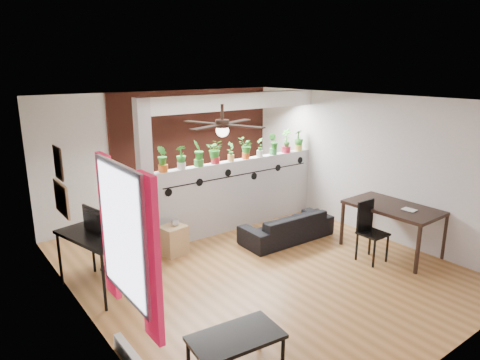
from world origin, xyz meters
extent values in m
cube|color=#905E2F|center=(0.00, 0.00, -0.05)|extent=(6.30, 7.10, 0.10)
cube|color=#B7B7BA|center=(0.00, 3.02, 1.30)|extent=(6.30, 0.04, 2.90)
cube|color=#B7B7BA|center=(0.00, -3.02, 1.30)|extent=(6.30, 0.04, 2.90)
cube|color=#B7B7BA|center=(-2.62, 0.00, 1.30)|extent=(0.04, 7.10, 2.90)
cube|color=#B7B7BA|center=(2.62, 0.00, 1.30)|extent=(0.04, 7.10, 2.90)
cube|color=white|center=(0.00, 0.00, 2.65)|extent=(6.30, 7.10, 0.10)
cube|color=#BCBCC1|center=(0.80, 1.50, 0.68)|extent=(3.60, 0.18, 1.35)
cube|color=white|center=(0.80, 1.50, 2.45)|extent=(3.60, 0.18, 0.30)
cube|color=#BCBCC1|center=(-1.11, 1.50, 1.30)|extent=(0.22, 0.20, 2.60)
cube|color=#A3412F|center=(0.80, 2.97, 1.30)|extent=(3.90, 0.05, 2.60)
cube|color=black|center=(0.80, 1.40, 1.08)|extent=(3.31, 0.01, 0.02)
cylinder|color=black|center=(-0.75, 1.40, 1.00)|extent=(0.14, 0.01, 0.14)
cylinder|color=black|center=(-0.13, 1.40, 1.08)|extent=(0.14, 0.01, 0.14)
cylinder|color=black|center=(0.49, 1.40, 1.16)|extent=(0.14, 0.01, 0.14)
cylinder|color=black|center=(1.11, 1.40, 1.00)|extent=(0.14, 0.01, 0.14)
cylinder|color=black|center=(1.73, 1.40, 1.08)|extent=(0.14, 0.01, 0.14)
cylinder|color=black|center=(2.35, 1.40, 1.16)|extent=(0.14, 0.01, 0.14)
cube|color=white|center=(-2.58, -1.20, 1.55)|extent=(0.02, 0.95, 1.25)
cube|color=white|center=(-2.57, -1.20, 1.55)|extent=(0.04, 1.05, 1.35)
cube|color=red|center=(-2.53, -1.70, 1.45)|extent=(0.06, 0.30, 1.55)
cube|color=red|center=(-2.53, -0.70, 1.45)|extent=(0.06, 0.30, 1.55)
cube|color=#9B714B|center=(-2.58, 0.95, 1.35)|extent=(0.03, 0.60, 0.45)
cube|color=#8C7259|center=(-2.58, 0.90, 1.85)|extent=(0.03, 0.30, 0.40)
cube|color=black|center=(-2.58, 0.90, 1.85)|extent=(0.02, 0.34, 0.44)
cylinder|color=black|center=(-0.80, -0.30, 2.50)|extent=(0.04, 0.04, 0.20)
cylinder|color=black|center=(-0.80, -0.30, 2.35)|extent=(0.18, 0.18, 0.10)
sphere|color=white|center=(-0.80, -0.30, 2.26)|extent=(0.17, 0.17, 0.17)
cube|color=black|center=(-0.48, -0.18, 2.34)|extent=(0.55, 0.29, 0.01)
cube|color=black|center=(-0.92, 0.02, 2.34)|extent=(0.29, 0.55, 0.01)
cube|color=black|center=(-1.12, -0.42, 2.34)|extent=(0.55, 0.29, 0.01)
cube|color=black|center=(-0.68, -0.62, 2.34)|extent=(0.29, 0.55, 0.01)
cylinder|color=#CC5B18|center=(-0.78, 1.50, 1.41)|extent=(0.16, 0.16, 0.12)
imported|color=#1C621D|center=(-0.78, 1.50, 1.63)|extent=(0.21, 0.25, 0.35)
cylinder|color=silver|center=(-0.43, 1.50, 1.41)|extent=(0.15, 0.15, 0.12)
imported|color=#1C621D|center=(-0.43, 1.50, 1.61)|extent=(0.21, 0.18, 0.31)
cylinder|color=#397F2E|center=(-0.08, 1.50, 1.41)|extent=(0.17, 0.17, 0.12)
imported|color=#1C621D|center=(-0.08, 1.50, 1.63)|extent=(0.31, 0.31, 0.37)
cylinder|color=red|center=(0.27, 1.50, 1.41)|extent=(0.16, 0.16, 0.12)
imported|color=#1C621D|center=(0.27, 1.50, 1.62)|extent=(0.29, 0.28, 0.34)
cylinder|color=gold|center=(0.62, 1.50, 1.41)|extent=(0.12, 0.12, 0.12)
imported|color=#1C621D|center=(0.62, 1.50, 1.58)|extent=(0.21, 0.19, 0.26)
cylinder|color=#CF4B18|center=(0.98, 1.50, 1.41)|extent=(0.14, 0.14, 0.12)
imported|color=#1C621D|center=(0.98, 1.50, 1.60)|extent=(0.21, 0.17, 0.31)
cylinder|color=silver|center=(1.33, 1.50, 1.41)|extent=(0.13, 0.13, 0.12)
imported|color=#1C621D|center=(1.33, 1.50, 1.59)|extent=(0.20, 0.22, 0.27)
cylinder|color=#31893D|center=(1.68, 1.50, 1.41)|extent=(0.15, 0.15, 0.12)
imported|color=#1C621D|center=(1.68, 1.50, 1.61)|extent=(0.27, 0.27, 0.32)
cylinder|color=#B61D35|center=(2.03, 1.50, 1.41)|extent=(0.18, 0.18, 0.12)
imported|color=#1C621D|center=(2.03, 1.50, 1.64)|extent=(0.24, 0.28, 0.39)
cylinder|color=#D8C04C|center=(2.38, 1.50, 1.41)|extent=(0.16, 0.16, 0.12)
imported|color=#1C621D|center=(2.38, 1.50, 1.62)|extent=(0.26, 0.23, 0.34)
imported|color=black|center=(1.12, 0.46, 0.25)|extent=(1.69, 0.71, 0.49)
cube|color=tan|center=(-0.84, 1.14, 0.25)|extent=(0.46, 0.42, 0.49)
imported|color=gray|center=(-0.79, 1.14, 0.54)|extent=(0.14, 0.14, 0.10)
cube|color=black|center=(-2.25, 0.70, 0.82)|extent=(0.87, 1.28, 0.04)
cylinder|color=black|center=(-2.38, 0.11, 0.40)|extent=(0.04, 0.04, 0.80)
cylinder|color=black|center=(-1.86, 0.24, 0.40)|extent=(0.04, 0.04, 0.80)
cylinder|color=black|center=(-2.64, 1.16, 0.40)|extent=(0.04, 0.04, 0.80)
cylinder|color=black|center=(-2.12, 1.29, 0.40)|extent=(0.04, 0.04, 0.80)
imported|color=black|center=(-2.25, 0.85, 0.93)|extent=(0.32, 0.12, 0.18)
cylinder|color=black|center=(-1.84, 1.16, 0.04)|extent=(0.46, 0.46, 0.04)
cylinder|color=black|center=(-1.84, 1.16, 0.23)|extent=(0.05, 0.05, 0.39)
cube|color=black|center=(-1.84, 1.16, 0.44)|extent=(0.40, 0.40, 0.06)
cube|color=black|center=(-1.83, 1.33, 0.69)|extent=(0.36, 0.08, 0.42)
cube|color=black|center=(2.18, -0.99, 0.79)|extent=(0.95, 1.53, 0.05)
cylinder|color=black|center=(1.78, -1.72, 0.38)|extent=(0.06, 0.06, 0.77)
cylinder|color=black|center=(2.61, -1.69, 0.38)|extent=(0.06, 0.06, 0.77)
cylinder|color=black|center=(1.74, -0.29, 0.38)|extent=(0.06, 0.06, 0.77)
cylinder|color=black|center=(2.58, -0.27, 0.38)|extent=(0.06, 0.06, 0.77)
imported|color=gray|center=(2.08, -1.29, 0.83)|extent=(0.17, 0.22, 0.02)
cube|color=black|center=(1.60, -1.04, 0.47)|extent=(0.40, 0.40, 0.03)
cube|color=black|center=(1.61, -0.86, 0.74)|extent=(0.38, 0.04, 0.50)
cube|color=black|center=(1.43, -1.20, 0.24)|extent=(0.03, 0.03, 0.47)
cube|color=black|center=(1.77, -1.21, 0.24)|extent=(0.03, 0.03, 0.47)
cube|color=black|center=(1.44, -0.87, 0.48)|extent=(0.03, 0.03, 0.97)
cube|color=black|center=(1.77, -0.87, 0.48)|extent=(0.03, 0.03, 0.97)
cube|color=black|center=(-1.72, -1.84, 0.42)|extent=(0.99, 0.62, 0.04)
cylinder|color=black|center=(-1.31, -2.10, 0.20)|extent=(0.04, 0.04, 0.40)
cylinder|color=black|center=(-2.12, -1.57, 0.20)|extent=(0.04, 0.04, 0.40)
cylinder|color=black|center=(-1.27, -1.66, 0.20)|extent=(0.04, 0.04, 0.40)
camera|label=1|loc=(-3.94, -4.87, 3.07)|focal=32.00mm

